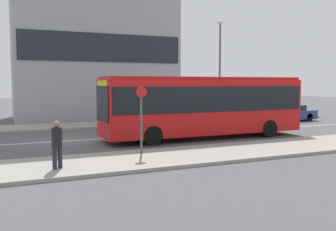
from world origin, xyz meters
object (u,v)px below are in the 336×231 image
at_px(parked_car_1, 289,113).
at_px(bus_stop_sign, 141,114).
at_px(parked_car_0, 231,115).
at_px(pedestrian_near_stop, 57,142).
at_px(street_lamp, 220,60).
at_px(city_bus, 204,103).

relative_size(parked_car_1, bus_stop_sign, 1.51).
xyz_separation_m(parked_car_0, pedestrian_near_stop, (-13.67, -10.29, 0.41)).
relative_size(parked_car_1, pedestrian_near_stop, 2.61).
height_order(parked_car_0, pedestrian_near_stop, pedestrian_near_stop).
height_order(parked_car_1, street_lamp, street_lamp).
bearing_deg(city_bus, parked_car_1, 28.61).
height_order(city_bus, pedestrian_near_stop, city_bus).
height_order(parked_car_1, pedestrian_near_stop, pedestrian_near_stop).
relative_size(parked_car_0, bus_stop_sign, 1.48).
bearing_deg(parked_car_0, city_bus, -134.54).
bearing_deg(street_lamp, pedestrian_near_stop, -138.30).
height_order(city_bus, bus_stop_sign, city_bus).
distance_m(parked_car_0, pedestrian_near_stop, 17.12).
distance_m(parked_car_0, street_lamp, 4.65).
distance_m(city_bus, pedestrian_near_stop, 9.60).
distance_m(city_bus, street_lamp, 9.94).
bearing_deg(bus_stop_sign, street_lamp, 46.39).
relative_size(parked_car_0, pedestrian_near_stop, 2.56).
xyz_separation_m(pedestrian_near_stop, street_lamp, (13.96, 12.44, 3.71)).
relative_size(city_bus, bus_stop_sign, 4.02).
height_order(pedestrian_near_stop, street_lamp, street_lamp).
xyz_separation_m(city_bus, bus_stop_sign, (-4.77, -3.34, -0.15)).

